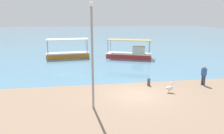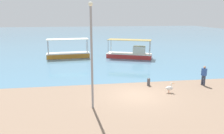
% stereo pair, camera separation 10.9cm
% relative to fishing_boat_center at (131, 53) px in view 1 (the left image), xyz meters
% --- Properties ---
extents(ground, '(120.00, 120.00, 0.00)m').
position_rel_fishing_boat_center_xyz_m(ground, '(-2.88, -13.99, -0.63)').
color(ground, '#886D57').
extents(harbor_water, '(110.00, 90.00, 0.00)m').
position_rel_fishing_boat_center_xyz_m(harbor_water, '(-2.88, 34.01, -0.63)').
color(harbor_water, teal).
rests_on(harbor_water, ground).
extents(fishing_boat_center, '(6.40, 4.09, 2.53)m').
position_rel_fishing_boat_center_xyz_m(fishing_boat_center, '(0.00, 0.00, 0.00)').
color(fishing_boat_center, red).
rests_on(fishing_boat_center, harbor_water).
extents(fishing_boat_far_left, '(5.96, 2.28, 2.61)m').
position_rel_fishing_boat_center_xyz_m(fishing_boat_far_left, '(-8.61, 1.57, -0.11)').
color(fishing_boat_far_left, orange).
rests_on(fishing_boat_far_left, harbor_water).
extents(pelican, '(0.81, 0.32, 0.80)m').
position_rel_fishing_boat_center_xyz_m(pelican, '(-0.26, -13.85, -0.26)').
color(pelican, '#E0997A').
rests_on(pelican, ground).
extents(lamp_post, '(0.28, 0.28, 6.64)m').
position_rel_fishing_boat_center_xyz_m(lamp_post, '(-6.29, -15.77, 3.05)').
color(lamp_post, gray).
rests_on(lamp_post, ground).
extents(mooring_bollard, '(0.27, 0.27, 0.67)m').
position_rel_fishing_boat_center_xyz_m(mooring_bollard, '(-1.31, -11.94, -0.27)').
color(mooring_bollard, '#47474C').
rests_on(mooring_bollard, ground).
extents(fisherman_standing, '(0.40, 0.45, 1.69)m').
position_rel_fishing_boat_center_xyz_m(fisherman_standing, '(3.34, -12.52, 0.28)').
color(fisherman_standing, '#333A4E').
rests_on(fisherman_standing, ground).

